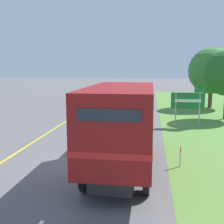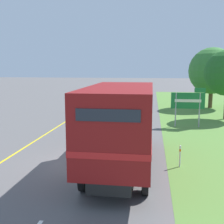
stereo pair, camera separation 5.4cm
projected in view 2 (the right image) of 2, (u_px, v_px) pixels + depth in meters
name	position (u px, v px, depth m)	size (l,w,h in m)	color
ground_plane	(83.00, 163.00, 12.56)	(200.00, 200.00, 0.00)	#5B5959
edge_line_yellow	(70.00, 119.00, 23.21)	(0.12, 54.22, 0.01)	yellow
centre_dash_near	(86.00, 160.00, 13.04)	(0.12, 2.60, 0.01)	white
centre_dash_mid_a	(108.00, 129.00, 19.49)	(0.12, 2.60, 0.01)	white
centre_dash_mid_b	(119.00, 114.00, 25.94)	(0.12, 2.60, 0.01)	white
centre_dash_far	(125.00, 104.00, 32.40)	(0.12, 2.60, 0.01)	white
centre_dash_farthest	(130.00, 98.00, 38.85)	(0.12, 2.60, 0.01)	white
horse_trailer_truck	(122.00, 122.00, 11.73)	(2.48, 8.27, 3.52)	black
lead_car_white	(98.00, 103.00, 26.57)	(1.80, 4.44, 1.80)	black
highway_sign	(189.00, 102.00, 19.91)	(2.36, 0.09, 2.81)	#9E9EA3
roadside_tree_mid	(212.00, 71.00, 29.05)	(4.80, 4.80, 6.28)	brown
delineator_post	(180.00, 156.00, 12.03)	(0.08, 0.08, 0.95)	white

